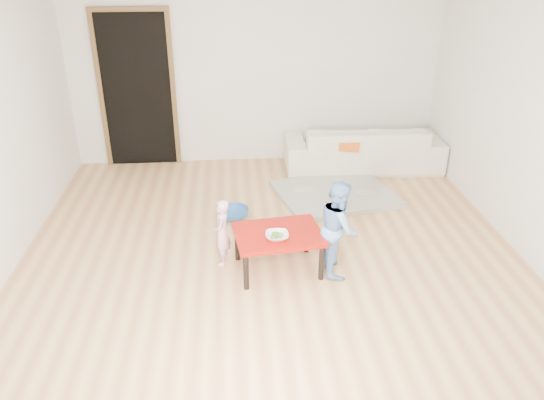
{
  "coord_description": "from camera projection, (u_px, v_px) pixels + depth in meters",
  "views": [
    {
      "loc": [
        -0.36,
        -4.67,
        2.86
      ],
      "look_at": [
        0.0,
        -0.2,
        0.65
      ],
      "focal_mm": 35.0,
      "sensor_mm": 36.0,
      "label": 1
    }
  ],
  "objects": [
    {
      "name": "right_wall",
      "position": [
        530.0,
        121.0,
        5.07
      ],
      "size": [
        0.02,
        5.0,
        2.6
      ],
      "primitive_type": "cube",
      "color": "white",
      "rests_on": "floor"
    },
    {
      "name": "blanket",
      "position": [
        335.0,
        194.0,
        6.55
      ],
      "size": [
        1.58,
        1.41,
        0.07
      ],
      "primitive_type": null,
      "rotation": [
        0.0,
        0.0,
        0.24
      ],
      "color": "#AFA99B",
      "rests_on": "floor"
    },
    {
      "name": "broccoli",
      "position": [
        277.0,
        236.0,
        4.83
      ],
      "size": [
        0.12,
        0.12,
        0.06
      ],
      "primitive_type": null,
      "color": "#2D5919",
      "rests_on": "red_table"
    },
    {
      "name": "floor",
      "position": [
        270.0,
        248.0,
        5.47
      ],
      "size": [
        5.0,
        5.0,
        0.01
      ],
      "primitive_type": "cube",
      "color": "#BA8050",
      "rests_on": "ground"
    },
    {
      "name": "doorway",
      "position": [
        138.0,
        92.0,
        7.12
      ],
      "size": [
        1.02,
        0.08,
        2.11
      ],
      "primitive_type": null,
      "color": "brown",
      "rests_on": "back_wall"
    },
    {
      "name": "bowl",
      "position": [
        277.0,
        236.0,
        4.83
      ],
      "size": [
        0.21,
        0.21,
        0.05
      ],
      "primitive_type": "imported",
      "color": "white",
      "rests_on": "red_table"
    },
    {
      "name": "back_wall",
      "position": [
        256.0,
        69.0,
        7.13
      ],
      "size": [
        5.0,
        0.02,
        2.6
      ],
      "primitive_type": "cube",
      "color": "white",
      "rests_on": "floor"
    },
    {
      "name": "red_table",
      "position": [
        278.0,
        251.0,
        5.03
      ],
      "size": [
        0.88,
        0.71,
        0.4
      ],
      "primitive_type": null,
      "rotation": [
        0.0,
        0.0,
        0.13
      ],
      "color": "#9B1008",
      "rests_on": "floor"
    },
    {
      "name": "sofa",
      "position": [
        363.0,
        147.0,
        7.27
      ],
      "size": [
        2.13,
        0.87,
        0.62
      ],
      "primitive_type": "imported",
      "rotation": [
        0.0,
        0.0,
        3.12
      ],
      "color": "beige",
      "rests_on": "floor"
    },
    {
      "name": "cushion",
      "position": [
        343.0,
        142.0,
        6.97
      ],
      "size": [
        0.52,
        0.49,
        0.12
      ],
      "primitive_type": "cube",
      "rotation": [
        0.0,
        0.0,
        -0.28
      ],
      "color": "orange",
      "rests_on": "sofa"
    },
    {
      "name": "child_blue",
      "position": [
        339.0,
        228.0,
        4.91
      ],
      "size": [
        0.37,
        0.46,
        0.93
      ],
      "primitive_type": "imported",
      "rotation": [
        0.0,
        0.0,
        1.53
      ],
      "color": "#5E91DA",
      "rests_on": "floor"
    },
    {
      "name": "child_pink",
      "position": [
        222.0,
        233.0,
        5.07
      ],
      "size": [
        0.19,
        0.26,
        0.68
      ],
      "primitive_type": "imported",
      "rotation": [
        0.0,
        0.0,
        -1.68
      ],
      "color": "pink",
      "rests_on": "floor"
    },
    {
      "name": "basin",
      "position": [
        233.0,
        213.0,
        6.03
      ],
      "size": [
        0.36,
        0.36,
        0.11
      ],
      "primitive_type": "imported",
      "color": "#285C9A",
      "rests_on": "floor"
    }
  ]
}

